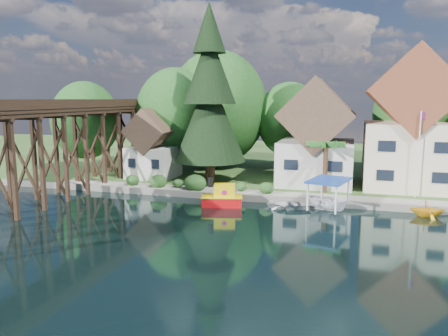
{
  "coord_description": "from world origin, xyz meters",
  "views": [
    {
      "loc": [
        10.44,
        -30.32,
        9.41
      ],
      "look_at": [
        -0.18,
        6.0,
        3.34
      ],
      "focal_mm": 35.0,
      "sensor_mm": 36.0,
      "label": 1
    }
  ],
  "objects_px": {
    "house_left": "(317,139)",
    "boat_canopy": "(328,197)",
    "shed": "(153,148)",
    "flagpole": "(421,145)",
    "trestle_bridge": "(63,141)",
    "boat_yellow": "(428,208)",
    "boat_white_a": "(290,204)",
    "conifer": "(210,97)",
    "palm_tree": "(326,146)",
    "tugboat": "(223,197)",
    "house_center": "(410,129)"
  },
  "relations": [
    {
      "from": "boat_canopy",
      "to": "boat_yellow",
      "type": "relative_size",
      "value": 1.78
    },
    {
      "from": "tugboat",
      "to": "boat_canopy",
      "type": "height_order",
      "value": "boat_canopy"
    },
    {
      "from": "house_left",
      "to": "boat_canopy",
      "type": "distance_m",
      "value": 10.36
    },
    {
      "from": "shed",
      "to": "boat_canopy",
      "type": "bearing_deg",
      "value": -21.7
    },
    {
      "from": "shed",
      "to": "flagpole",
      "type": "height_order",
      "value": "shed"
    },
    {
      "from": "trestle_bridge",
      "to": "tugboat",
      "type": "bearing_deg",
      "value": 1.6
    },
    {
      "from": "trestle_bridge",
      "to": "house_center",
      "type": "xyz_separation_m",
      "value": [
        32.0,
        11.33,
        1.07
      ]
    },
    {
      "from": "flagpole",
      "to": "tugboat",
      "type": "bearing_deg",
      "value": -159.55
    },
    {
      "from": "palm_tree",
      "to": "boat_white_a",
      "type": "xyz_separation_m",
      "value": [
        -2.61,
        -5.1,
        -4.58
      ]
    },
    {
      "from": "house_left",
      "to": "boat_canopy",
      "type": "relative_size",
      "value": 2.32
    },
    {
      "from": "trestle_bridge",
      "to": "house_left",
      "type": "xyz_separation_m",
      "value": [
        23.0,
        10.83,
        -0.21
      ]
    },
    {
      "from": "shed",
      "to": "flagpole",
      "type": "relative_size",
      "value": 1.01
    },
    {
      "from": "tugboat",
      "to": "boat_canopy",
      "type": "xyz_separation_m",
      "value": [
        9.0,
        1.0,
        0.38
      ]
    },
    {
      "from": "boat_canopy",
      "to": "shed",
      "type": "bearing_deg",
      "value": 158.3
    },
    {
      "from": "boat_white_a",
      "to": "palm_tree",
      "type": "bearing_deg",
      "value": -25.29
    },
    {
      "from": "shed",
      "to": "palm_tree",
      "type": "xyz_separation_m",
      "value": [
        19.2,
        -2.85,
        1.16
      ]
    },
    {
      "from": "tugboat",
      "to": "boat_canopy",
      "type": "bearing_deg",
      "value": 6.33
    },
    {
      "from": "shed",
      "to": "boat_yellow",
      "type": "height_order",
      "value": "shed"
    },
    {
      "from": "flagpole",
      "to": "boat_white_a",
      "type": "height_order",
      "value": "flagpole"
    },
    {
      "from": "house_left",
      "to": "tugboat",
      "type": "bearing_deg",
      "value": -124.68
    },
    {
      "from": "boat_white_a",
      "to": "shed",
      "type": "bearing_deg",
      "value": 66.18
    },
    {
      "from": "tugboat",
      "to": "boat_white_a",
      "type": "xyz_separation_m",
      "value": [
        5.77,
        0.93,
        -0.37
      ]
    },
    {
      "from": "palm_tree",
      "to": "boat_yellow",
      "type": "height_order",
      "value": "palm_tree"
    },
    {
      "from": "palm_tree",
      "to": "boat_white_a",
      "type": "relative_size",
      "value": 1.34
    },
    {
      "from": "flagpole",
      "to": "boat_white_a",
      "type": "bearing_deg",
      "value": -154.09
    },
    {
      "from": "boat_canopy",
      "to": "boat_yellow",
      "type": "distance_m",
      "value": 7.78
    },
    {
      "from": "flagpole",
      "to": "boat_canopy",
      "type": "height_order",
      "value": "flagpole"
    },
    {
      "from": "palm_tree",
      "to": "boat_yellow",
      "type": "relative_size",
      "value": 1.92
    },
    {
      "from": "boat_yellow",
      "to": "house_left",
      "type": "bearing_deg",
      "value": 38.76
    },
    {
      "from": "boat_white_a",
      "to": "boat_canopy",
      "type": "xyz_separation_m",
      "value": [
        3.23,
        0.07,
        0.75
      ]
    },
    {
      "from": "trestle_bridge",
      "to": "boat_yellow",
      "type": "bearing_deg",
      "value": 3.02
    },
    {
      "from": "flagpole",
      "to": "boat_yellow",
      "type": "distance_m",
      "value": 6.72
    },
    {
      "from": "house_left",
      "to": "flagpole",
      "type": "distance_m",
      "value": 10.32
    },
    {
      "from": "shed",
      "to": "conifer",
      "type": "height_order",
      "value": "conifer"
    },
    {
      "from": "palm_tree",
      "to": "flagpole",
      "type": "relative_size",
      "value": 0.66
    },
    {
      "from": "trestle_bridge",
      "to": "tugboat",
      "type": "relative_size",
      "value": 11.31
    },
    {
      "from": "shed",
      "to": "conifer",
      "type": "relative_size",
      "value": 0.42
    },
    {
      "from": "house_left",
      "to": "boat_canopy",
      "type": "xyz_separation_m",
      "value": [
        1.82,
        -9.39,
        -3.99
      ]
    },
    {
      "from": "boat_white_a",
      "to": "trestle_bridge",
      "type": "bearing_deg",
      "value": 95.44
    },
    {
      "from": "conifer",
      "to": "boat_canopy",
      "type": "relative_size",
      "value": 3.92
    },
    {
      "from": "house_left",
      "to": "shed",
      "type": "bearing_deg",
      "value": -175.23
    },
    {
      "from": "trestle_bridge",
      "to": "boat_canopy",
      "type": "xyz_separation_m",
      "value": [
        24.82,
        1.44,
        -4.2
      ]
    },
    {
      "from": "flagpole",
      "to": "trestle_bridge",
      "type": "bearing_deg",
      "value": -168.43
    },
    {
      "from": "boat_canopy",
      "to": "house_left",
      "type": "bearing_deg",
      "value": 100.95
    },
    {
      "from": "house_left",
      "to": "flagpole",
      "type": "bearing_deg",
      "value": -23.94
    },
    {
      "from": "shed",
      "to": "trestle_bridge",
      "type": "bearing_deg",
      "value": -118.19
    },
    {
      "from": "conifer",
      "to": "palm_tree",
      "type": "height_order",
      "value": "conifer"
    },
    {
      "from": "trestle_bridge",
      "to": "shed",
      "type": "relative_size",
      "value": 5.63
    },
    {
      "from": "boat_white_a",
      "to": "conifer",
      "type": "bearing_deg",
      "value": 55.62
    },
    {
      "from": "house_center",
      "to": "tugboat",
      "type": "xyz_separation_m",
      "value": [
        -16.19,
        -10.89,
        -5.64
      ]
    }
  ]
}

